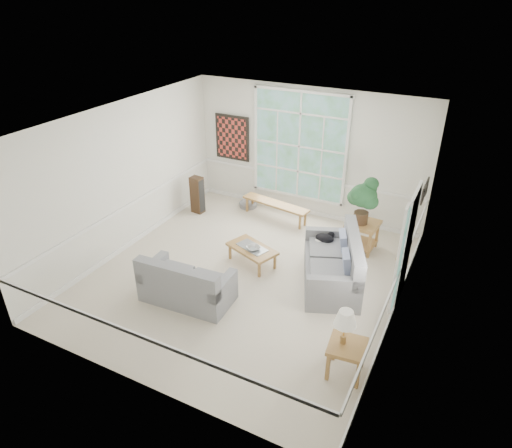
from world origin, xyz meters
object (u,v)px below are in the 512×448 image
(loveseat_right, at_px, (332,260))
(coffee_table, at_px, (252,256))
(loveseat_front, at_px, (187,279))
(side_table, at_px, (346,359))
(end_table, at_px, (362,236))

(loveseat_right, xyz_separation_m, coffee_table, (-1.59, -0.08, -0.31))
(loveseat_front, relative_size, coffee_table, 1.58)
(coffee_table, height_order, side_table, side_table)
(end_table, bearing_deg, loveseat_front, -126.39)
(loveseat_right, bearing_deg, side_table, -87.69)
(coffee_table, bearing_deg, side_table, -17.02)
(loveseat_front, bearing_deg, loveseat_right, 34.35)
(coffee_table, bearing_deg, loveseat_right, 23.59)
(coffee_table, xyz_separation_m, end_table, (1.77, 1.53, 0.13))
(loveseat_right, relative_size, end_table, 2.93)
(coffee_table, relative_size, side_table, 1.87)
(coffee_table, distance_m, end_table, 2.34)
(loveseat_right, xyz_separation_m, end_table, (0.17, 1.45, -0.18))
(loveseat_front, height_order, coffee_table, loveseat_front)
(loveseat_front, xyz_separation_m, coffee_table, (0.48, 1.52, -0.24))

